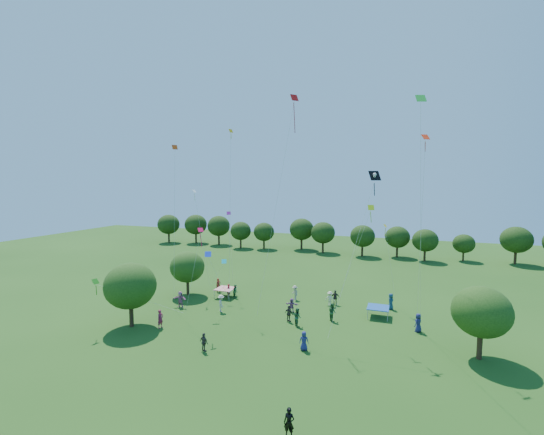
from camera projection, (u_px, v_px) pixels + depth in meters
The scene contains 39 objects.
ground at pixel (192, 423), 21.47m from camera, with size 160.00×160.00×0.00m, color #275017.
near_tree_west at pixel (130, 286), 35.68m from camera, with size 4.99×4.99×6.36m.
near_tree_north at pixel (187, 267), 45.93m from camera, with size 4.32×4.32×5.54m.
near_tree_east at pixel (481, 312), 29.03m from camera, with size 4.51×4.51×5.95m.
treeline at pixel (333, 233), 73.59m from camera, with size 88.01×8.77×6.77m.
tent_red_stripe at pixel (225, 289), 45.26m from camera, with size 2.20×2.20×1.10m.
tent_blue at pixel (378, 308), 38.44m from camera, with size 2.20×2.20×1.10m.
man_in_black at pixel (289, 423), 20.27m from camera, with size 0.63×0.40×1.68m, color black.
crowd_person_0 at pixel (391, 301), 40.83m from camera, with size 0.90×0.48×1.82m, color navy.
crowd_person_1 at pixel (160, 319), 35.59m from camera, with size 0.67×0.43×1.80m, color maroon.
crowd_person_2 at pixel (236, 291), 45.05m from camera, with size 0.80×0.43×1.62m, color #24552E.
crowd_person_3 at pixel (295, 293), 44.21m from camera, with size 1.14×0.51×1.74m, color tan.
crowd_person_4 at pixel (335, 297), 42.39m from camera, with size 1.01×0.46×1.72m, color #3C3430.
crowd_person_5 at pixel (180, 299), 41.54m from camera, with size 1.73×0.62×1.85m, color #A7618E.
crowd_person_6 at pixel (418, 323), 34.61m from camera, with size 0.89×0.48×1.79m, color navy.
crowd_person_7 at pixel (228, 290), 45.37m from camera, with size 0.61×0.39×1.63m, color maroon.
crowd_person_8 at pixel (297, 317), 36.09m from camera, with size 0.89×0.48×1.80m, color #22502D.
crowd_person_9 at pixel (221, 303), 40.08m from camera, with size 1.23×0.55×1.89m, color beige.
crowd_person_10 at pixel (204, 342), 30.60m from camera, with size 0.94×0.43×1.60m, color #3F3732.
crowd_person_11 at pixel (292, 305), 39.99m from camera, with size 1.46×0.52×1.56m, color #94568D.
crowd_person_12 at pixel (304, 341), 30.81m from camera, with size 0.81×0.44×1.64m, color navy.
crowd_person_13 at pixel (218, 285), 47.38m from camera, with size 0.67×0.43×1.78m, color maroon.
crowd_person_14 at pixel (332, 312), 37.42m from camera, with size 0.91×0.49×1.85m, color #224F25.
crowd_person_15 at pixel (330, 299), 42.00m from camera, with size 1.12×0.50×1.71m, color beige.
crowd_person_16 at pixel (289, 314), 37.20m from camera, with size 0.97×0.44×1.66m, color #39342D.
pirate_kite at pixel (373, 180), 32.86m from camera, with size 3.64×5.97×13.99m.
red_high_kite at pixel (289, 133), 36.57m from camera, with size 2.92×4.53×21.83m.
small_kite_0 at pixel (198, 244), 35.23m from camera, with size 1.98×0.68×8.56m.
small_kite_1 at pixel (230, 174), 41.85m from camera, with size 1.31×3.40×19.14m.
small_kite_2 at pixel (365, 226), 34.03m from camera, with size 3.75×0.56×10.86m.
small_kite_3 at pixel (421, 152), 27.87m from camera, with size 1.39×7.46×19.28m.
small_kite_4 at pixel (210, 258), 39.34m from camera, with size 2.03×1.95×5.48m.
small_kite_5 at pixel (229, 226), 45.76m from camera, with size 0.60×1.86×9.34m.
small_kite_6 at pixel (198, 212), 46.06m from camera, with size 2.61×1.01×12.03m.
small_kite_7 at pixel (223, 264), 43.98m from camera, with size 2.80×1.24×3.68m.
small_kite_8 at pixel (175, 177), 42.85m from camera, with size 1.98×3.65×17.42m.
small_kite_9 at pixel (424, 174), 32.02m from camera, with size 0.78×2.17×17.09m.
small_kite_10 at pixel (387, 240), 41.57m from camera, with size 1.51×0.75×8.16m.
small_kite_11 at pixel (108, 287), 34.39m from camera, with size 7.08×4.50×3.89m.
Camera 1 is at (11.31, -17.43, 14.17)m, focal length 24.00 mm.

